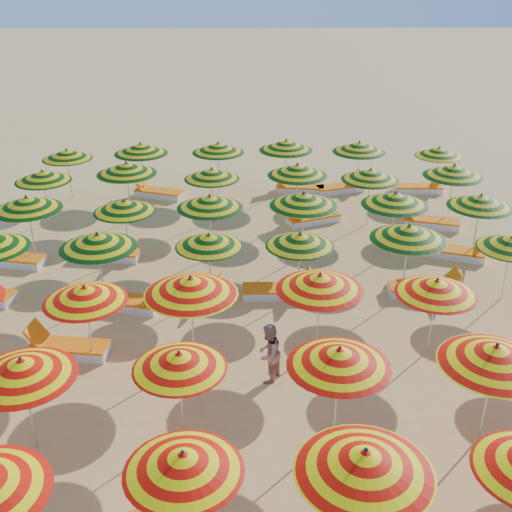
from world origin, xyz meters
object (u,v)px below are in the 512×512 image
umbrella_38 (212,174)px  umbrella_46 (359,147)px  umbrella_13 (22,369)px  umbrella_19 (85,294)px  umbrella_26 (209,241)px  lounger_13 (455,252)px  umbrella_30 (27,203)px  lounger_17 (299,188)px  umbrella_36 (43,176)px  lounger_12 (111,254)px  umbrella_21 (320,282)px  umbrella_43 (141,149)px  umbrella_9 (365,462)px  lounger_10 (425,289)px  umbrella_40 (370,175)px  lounger_15 (430,222)px  umbrella_44 (218,148)px  umbrella_35 (481,201)px  umbrella_8 (183,462)px  umbrella_39 (297,170)px  umbrella_34 (395,199)px  lounger_16 (158,193)px  umbrella_33 (304,200)px  umbrella_15 (339,358)px  umbrella_41 (454,171)px  umbrella_16 (495,355)px  umbrella_20 (191,286)px  umbrella_29 (512,243)px  lounger_11 (13,259)px  lounger_18 (341,188)px  umbrella_25 (98,241)px  umbrella_14 (179,361)px  umbrella_31 (124,206)px  umbrella_28 (409,233)px  umbrella_42 (67,154)px  umbrella_45 (286,145)px  beachgoer_b (269,353)px  umbrella_32 (210,202)px

umbrella_38 → umbrella_46: size_ratio=0.97×
umbrella_13 → umbrella_19: bearing=80.6°
umbrella_26 → lounger_13: (6.87, 2.19, -1.40)m
umbrella_30 → lounger_17: size_ratio=1.39×
umbrella_36 → lounger_12: (2.45, -2.53, -1.46)m
umbrella_21 → umbrella_43: 11.06m
umbrella_46 → lounger_13: size_ratio=1.08×
umbrella_46 → umbrella_30: bearing=-151.7°
umbrella_9 → lounger_10: umbrella_9 is taller
umbrella_36 → umbrella_40: size_ratio=0.94×
umbrella_43 → lounger_15: size_ratio=1.23×
umbrella_46 → umbrella_13: bearing=-120.9°
umbrella_40 → lounger_17: bearing=122.6°
umbrella_9 → umbrella_44: (-2.59, 15.17, -0.11)m
umbrella_35 → umbrella_44: (-7.44, 5.22, 0.01)m
umbrella_8 → umbrella_39: umbrella_39 is taller
umbrella_34 → lounger_16: (-7.24, 4.90, -1.59)m
lounger_12 → lounger_17: (5.72, 5.39, 0.00)m
umbrella_33 → lounger_17: size_ratio=1.13×
umbrella_13 → umbrella_40: size_ratio=1.16×
umbrella_15 → umbrella_33: size_ratio=0.95×
umbrella_43 → umbrella_41: bearing=-14.9°
umbrella_16 → umbrella_30: umbrella_16 is taller
umbrella_21 → umbrella_26: 3.49m
umbrella_40 → lounger_15: bearing=-4.4°
umbrella_20 → umbrella_15: bearing=-41.1°
umbrella_29 → lounger_11: 13.19m
umbrella_43 → umbrella_21: bearing=-62.1°
umbrella_9 → umbrella_26: umbrella_9 is taller
lounger_12 → lounger_17: 7.86m
lounger_18 → umbrella_25: bearing=-148.5°
umbrella_14 → umbrella_31: umbrella_31 is taller
umbrella_20 → umbrella_36: (-5.17, 7.51, -0.19)m
umbrella_28 → umbrella_33: umbrella_33 is taller
umbrella_34 → umbrella_36: (-10.39, 2.45, -0.13)m
umbrella_15 → umbrella_16: 2.63m
umbrella_16 → lounger_10: umbrella_16 is taller
umbrella_20 → umbrella_29: umbrella_20 is taller
umbrella_38 → umbrella_9: bearing=-78.0°
umbrella_30 → umbrella_35: umbrella_30 is taller
umbrella_41 → umbrella_36: bearing=179.5°
umbrella_29 → lounger_13: size_ratio=1.03×
umbrella_13 → umbrella_42: umbrella_13 is taller
umbrella_45 → lounger_12: umbrella_45 is taller
umbrella_34 → lounger_15: 3.16m
umbrella_25 → lounger_11: bearing=143.2°
lounger_16 → umbrella_28: bearing=153.9°
umbrella_30 → beachgoer_b: bearing=-41.0°
umbrella_15 → umbrella_32: 7.81m
lounger_12 → lounger_13: bearing=7.4°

